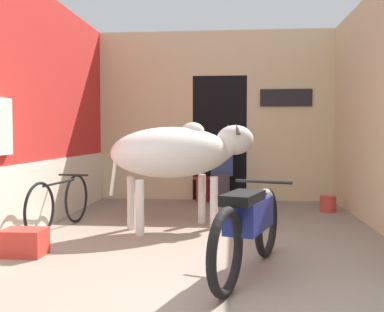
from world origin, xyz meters
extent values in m
plane|color=gray|center=(0.00, 0.00, 0.00)|extent=(30.00, 30.00, 0.00)
cube|color=red|center=(-2.34, 2.54, 1.63)|extent=(0.18, 5.08, 3.25)
cube|color=silver|center=(-2.24, 2.54, 0.46)|extent=(0.03, 5.08, 0.91)
cube|color=beige|center=(0.00, 5.17, 2.82)|extent=(4.50, 0.18, 0.86)
cube|color=beige|center=(-1.33, 5.17, 1.20)|extent=(1.83, 0.18, 2.39)
cube|color=beige|center=(1.43, 5.17, 1.20)|extent=(1.63, 0.18, 2.39)
cube|color=black|center=(0.10, 5.53, 1.20)|extent=(1.04, 0.90, 2.39)
cube|color=black|center=(1.35, 5.06, 1.96)|extent=(0.97, 0.03, 0.32)
ellipsoid|color=silver|center=(-0.45, 2.39, 1.03)|extent=(1.82, 1.44, 0.68)
ellipsoid|color=silver|center=(-0.19, 2.53, 1.31)|extent=(0.42, 0.41, 0.25)
cylinder|color=silver|center=(0.23, 2.76, 1.09)|extent=(0.55, 0.50, 0.45)
ellipsoid|color=silver|center=(0.39, 2.85, 1.20)|extent=(0.67, 0.59, 0.42)
cylinder|color=silver|center=(-1.15, 2.01, 0.81)|extent=(0.14, 0.10, 0.63)
cylinder|color=silver|center=(-0.09, 2.82, 0.35)|extent=(0.11, 0.11, 0.70)
cylinder|color=silver|center=(0.10, 2.47, 0.35)|extent=(0.11, 0.11, 0.70)
cylinder|color=silver|center=(-1.00, 2.32, 0.35)|extent=(0.11, 0.11, 0.70)
cylinder|color=silver|center=(-0.81, 1.97, 0.35)|extent=(0.11, 0.11, 0.70)
cone|color=#473D33|center=(0.27, 2.96, 1.35)|extent=(0.13, 0.15, 0.18)
cone|color=#473D33|center=(0.41, 2.70, 1.35)|extent=(0.13, 0.15, 0.18)
torus|color=black|center=(0.30, -0.09, 0.36)|extent=(0.30, 0.70, 0.71)
torus|color=black|center=(0.71, 1.11, 0.36)|extent=(0.30, 0.70, 0.71)
cube|color=navy|center=(0.51, 0.51, 0.55)|extent=(0.49, 0.75, 0.28)
cube|color=black|center=(0.45, 0.33, 0.73)|extent=(0.42, 0.61, 0.09)
cylinder|color=black|center=(0.66, 0.98, 0.80)|extent=(0.56, 0.22, 0.03)
sphere|color=silver|center=(0.69, 1.07, 0.65)|extent=(0.15, 0.15, 0.15)
torus|color=black|center=(-2.00, 1.69, 0.35)|extent=(0.11, 0.70, 0.70)
torus|color=black|center=(-1.90, 2.69, 0.35)|extent=(0.11, 0.70, 0.70)
cylinder|color=black|center=(-1.95, 2.19, 0.63)|extent=(0.11, 0.83, 0.03)
cylinder|color=black|center=(-1.91, 2.60, 0.70)|extent=(0.44, 0.07, 0.03)
cube|color=#3D3842|center=(0.15, 4.55, 0.23)|extent=(0.28, 0.14, 0.46)
cube|color=#3D3842|center=(0.15, 4.64, 0.51)|extent=(0.28, 0.32, 0.11)
cube|color=navy|center=(0.15, 4.71, 0.80)|extent=(0.41, 0.20, 0.58)
sphere|color=#937051|center=(0.15, 4.71, 1.19)|extent=(0.20, 0.20, 0.20)
cylinder|color=red|center=(-0.21, 4.88, 0.21)|extent=(0.25, 0.25, 0.43)
cylinder|color=red|center=(-0.21, 4.88, 0.44)|extent=(0.36, 0.36, 0.04)
cube|color=red|center=(-1.84, 0.92, 0.14)|extent=(0.44, 0.32, 0.28)
cylinder|color=#C63D33|center=(1.92, 3.93, 0.13)|extent=(0.26, 0.26, 0.26)
camera|label=1|loc=(0.36, -3.57, 1.29)|focal=42.00mm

